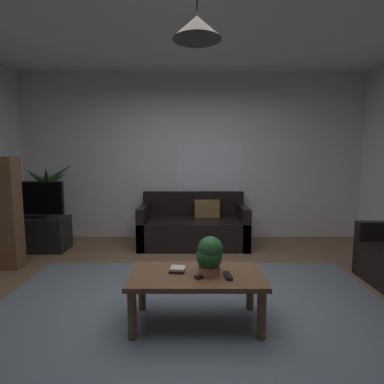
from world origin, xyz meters
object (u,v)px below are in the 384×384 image
at_px(coffee_table, 196,282).
at_px(tv_stand, 37,234).
at_px(potted_plant_on_table, 210,255).
at_px(pendant_lamp, 197,27).
at_px(remote_on_table_0, 204,276).
at_px(couch_under_window, 194,228).
at_px(book_on_table_1, 178,268).
at_px(tv, 34,199).
at_px(potted_palm_corner, 47,205).
at_px(book_on_table_0, 177,271).
at_px(remote_on_table_1, 228,276).

xyz_separation_m(coffee_table, tv_stand, (-2.36, 2.01, -0.11)).
relative_size(potted_plant_on_table, pendant_lamp, 0.65).
bearing_deg(pendant_lamp, remote_on_table_0, -49.27).
relative_size(couch_under_window, book_on_table_1, 13.98).
bearing_deg(tv, book_on_table_1, -41.37).
distance_m(tv_stand, potted_palm_corner, 0.58).
bearing_deg(couch_under_window, potted_palm_corner, 175.64).
bearing_deg(remote_on_table_0, potted_palm_corner, 9.66).
bearing_deg(remote_on_table_0, book_on_table_0, 31.62).
distance_m(coffee_table, potted_plant_on_table, 0.26).
xyz_separation_m(coffee_table, remote_on_table_0, (0.06, -0.07, 0.08)).
xyz_separation_m(coffee_table, tv, (-2.36, 1.99, 0.41)).
relative_size(remote_on_table_0, tv, 0.18).
relative_size(remote_on_table_1, pendant_lamp, 0.32).
xyz_separation_m(potted_plant_on_table, tv, (-2.47, 2.00, 0.18)).
relative_size(book_on_table_1, remote_on_table_0, 0.74).
distance_m(book_on_table_0, tv_stand, 2.96).
distance_m(remote_on_table_0, tv, 3.19).
height_order(book_on_table_1, pendant_lamp, pendant_lamp).
bearing_deg(remote_on_table_1, potted_plant_on_table, 155.54).
height_order(remote_on_table_0, pendant_lamp, pendant_lamp).
bearing_deg(remote_on_table_1, couch_under_window, 91.89).
relative_size(book_on_table_0, potted_plant_on_table, 0.37).
relative_size(book_on_table_0, potted_palm_corner, 0.09).
relative_size(tv_stand, potted_palm_corner, 0.68).
distance_m(book_on_table_0, remote_on_table_0, 0.24).
bearing_deg(pendant_lamp, potted_palm_corner, 134.16).
height_order(tv_stand, tv, tv).
height_order(tv_stand, potted_palm_corner, potted_palm_corner).
relative_size(remote_on_table_1, tv, 0.18).
relative_size(book_on_table_1, tv_stand, 0.13).
bearing_deg(potted_palm_corner, pendant_lamp, -45.84).
bearing_deg(pendant_lamp, coffee_table, 113.63).
distance_m(book_on_table_0, potted_plant_on_table, 0.32).
height_order(couch_under_window, book_on_table_1, couch_under_window).
bearing_deg(potted_palm_corner, couch_under_window, -4.36).
xyz_separation_m(tv_stand, tv, (0.00, -0.02, 0.53)).
bearing_deg(tv, book_on_table_0, -41.65).
bearing_deg(potted_plant_on_table, remote_on_table_0, -136.29).
relative_size(coffee_table, potted_palm_corner, 0.84).
relative_size(book_on_table_0, remote_on_table_1, 0.75).
height_order(couch_under_window, remote_on_table_0, couch_under_window).
xyz_separation_m(book_on_table_1, potted_palm_corner, (-2.24, 2.42, 0.14)).
height_order(book_on_table_1, remote_on_table_1, book_on_table_1).
xyz_separation_m(remote_on_table_1, potted_palm_corner, (-2.65, 2.54, 0.16)).
height_order(tv, potted_palm_corner, potted_palm_corner).
relative_size(book_on_table_1, tv, 0.14).
bearing_deg(book_on_table_1, potted_plant_on_table, -13.29).
height_order(coffee_table, pendant_lamp, pendant_lamp).
bearing_deg(remote_on_table_1, pendant_lamp, 159.94).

